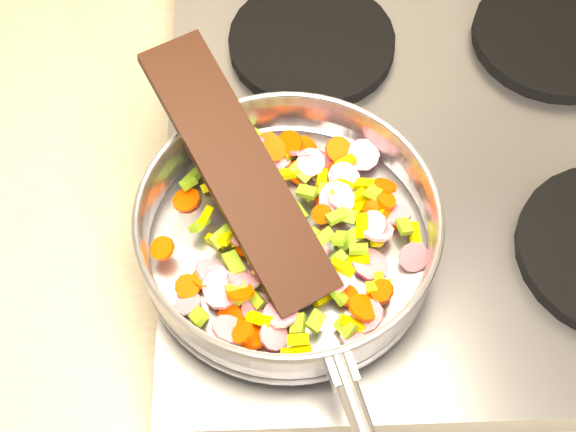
{
  "coord_description": "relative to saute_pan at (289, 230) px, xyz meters",
  "views": [
    {
      "loc": [
        -0.89,
        1.16,
        1.63
      ],
      "look_at": [
        -0.88,
        1.54,
        1.01
      ],
      "focal_mm": 50.0,
      "sensor_mm": 36.0,
      "label": 1
    }
  ],
  "objects": [
    {
      "name": "cooktop",
      "position": [
        0.18,
        0.13,
        -0.07
      ],
      "size": [
        0.6,
        0.6,
        0.04
      ],
      "primitive_type": "cube",
      "color": "#939399",
      "rests_on": "counter_top"
    },
    {
      "name": "grate_fl",
      "position": [
        0.04,
        -0.01,
        -0.04
      ],
      "size": [
        0.19,
        0.19,
        0.02
      ],
      "primitive_type": "cylinder",
      "color": "black",
      "rests_on": "cooktop"
    },
    {
      "name": "grate_bl",
      "position": [
        0.04,
        0.27,
        -0.04
      ],
      "size": [
        0.19,
        0.19,
        0.02
      ],
      "primitive_type": "cylinder",
      "color": "black",
      "rests_on": "cooktop"
    },
    {
      "name": "grate_br",
      "position": [
        0.32,
        0.27,
        -0.04
      ],
      "size": [
        0.19,
        0.19,
        0.02
      ],
      "primitive_type": "cylinder",
      "color": "black",
      "rests_on": "cooktop"
    },
    {
      "name": "saute_pan",
      "position": [
        0.0,
        0.0,
        0.0
      ],
      "size": [
        0.32,
        0.48,
        0.06
      ],
      "rotation": [
        0.0,
        0.0,
        0.26
      ],
      "color": "#9E9EA5",
      "rests_on": "grate_fl"
    },
    {
      "name": "vegetable_heap",
      "position": [
        0.0,
        0.0,
        -0.01
      ],
      "size": [
        0.27,
        0.25,
        0.05
      ],
      "color": "#78A919",
      "rests_on": "saute_pan"
    },
    {
      "name": "wooden_spatula",
      "position": [
        -0.05,
        0.05,
        0.03
      ],
      "size": [
        0.19,
        0.27,
        0.09
      ],
      "primitive_type": "cube",
      "rotation": [
        0.0,
        -0.28,
        2.07
      ],
      "color": "black",
      "rests_on": "saute_pan"
    }
  ]
}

